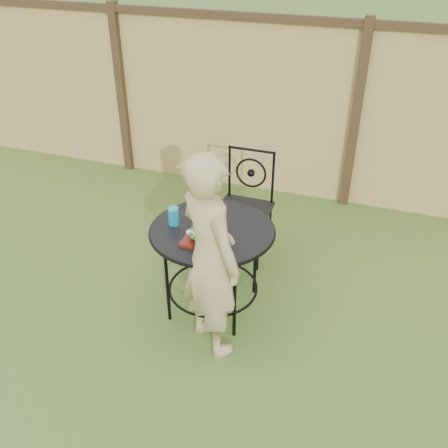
% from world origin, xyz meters
% --- Properties ---
extents(ground, '(60.00, 60.00, 0.00)m').
position_xyz_m(ground, '(0.00, 0.00, 0.00)').
color(ground, '#314E19').
rests_on(ground, ground).
extents(fence, '(8.00, 0.12, 1.90)m').
position_xyz_m(fence, '(-0.00, 2.19, 0.95)').
color(fence, tan).
rests_on(fence, ground).
extents(patio_table, '(0.92, 0.92, 0.72)m').
position_xyz_m(patio_table, '(0.55, 0.13, 0.59)').
color(patio_table, black).
rests_on(patio_table, ground).
extents(patio_chair, '(0.46, 0.46, 0.95)m').
position_xyz_m(patio_chair, '(0.55, 0.95, 0.50)').
color(patio_chair, black).
rests_on(patio_chair, ground).
extents(diner, '(0.65, 0.61, 1.50)m').
position_xyz_m(diner, '(0.67, -0.24, 0.75)').
color(diner, '#A18B5C').
rests_on(diner, ground).
extents(salad_plate, '(0.27, 0.27, 0.02)m').
position_xyz_m(salad_plate, '(0.55, -0.03, 0.74)').
color(salad_plate, '#51110B').
rests_on(salad_plate, patio_table).
extents(salad, '(0.21, 0.21, 0.08)m').
position_xyz_m(salad, '(0.55, -0.03, 0.79)').
color(salad, '#235614').
rests_on(salad, salad_plate).
extents(fork, '(0.01, 0.01, 0.18)m').
position_xyz_m(fork, '(0.56, -0.03, 0.92)').
color(fork, silver).
rests_on(fork, salad).
extents(drinking_glass, '(0.08, 0.08, 0.14)m').
position_xyz_m(drinking_glass, '(0.26, 0.09, 0.79)').
color(drinking_glass, '#0D82A0').
rests_on(drinking_glass, patio_table).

